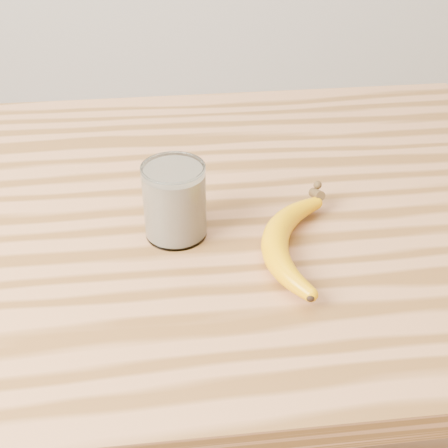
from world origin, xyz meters
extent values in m
cube|color=#AC7246|center=(0.00, 0.00, 0.88)|extent=(1.20, 0.80, 0.04)
cylinder|color=brown|center=(0.54, 0.34, 0.43)|extent=(0.06, 0.06, 0.86)
cylinder|color=white|center=(0.02, -0.07, 0.95)|extent=(0.08, 0.08, 0.11)
torus|color=white|center=(0.02, -0.07, 1.00)|extent=(0.08, 0.08, 0.00)
cylinder|color=beige|center=(0.02, -0.07, 0.95)|extent=(0.08, 0.08, 0.09)
camera|label=1|loc=(0.00, -0.77, 1.40)|focal=50.00mm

